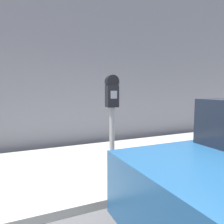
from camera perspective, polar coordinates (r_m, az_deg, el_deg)
sidewalk at (r=4.41m, az=-1.56°, el=-13.27°), size 24.00×2.80×0.11m
building_facade at (r=6.19m, az=-8.98°, el=24.44°), size 24.00×0.30×6.94m
parking_meter at (r=3.28m, az=0.00°, el=-0.02°), size 0.20×0.13×1.61m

